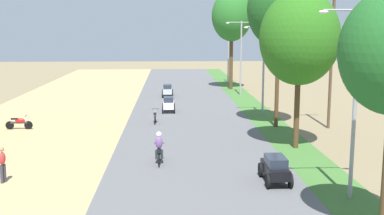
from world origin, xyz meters
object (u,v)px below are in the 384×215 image
median_tree_fourth (232,16)px  pedestrian_on_shoulder (2,163)px  median_tree_third (279,9)px  utility_pole_near (332,56)px  median_tree_second (299,38)px  motorbike_ahead_third (159,149)px  car_hatchback_white (169,104)px  streetlamp_near (356,90)px  parked_motorbike_third (19,122)px  car_sedan_black (275,168)px  streetlamp_farthest (228,48)px  motorbike_ahead_fourth (155,116)px  streetlamp_mid (264,63)px  car_sedan_silver (167,90)px  streetlamp_far (241,52)px

median_tree_fourth → pedestrian_on_shoulder: bearing=-113.9°
median_tree_third → utility_pole_near: bearing=-6.5°
median_tree_second → motorbike_ahead_third: median_tree_second is taller
car_hatchback_white → streetlamp_near: bearing=-69.9°
pedestrian_on_shoulder → motorbike_ahead_third: size_ratio=0.90×
parked_motorbike_third → median_tree_second: (17.28, -5.76, 5.68)m
car_sedan_black → motorbike_ahead_third: motorbike_ahead_third is taller
streetlamp_near → streetlamp_farthest: streetlamp_farthest is taller
median_tree_second → parked_motorbike_third: bearing=161.6°
median_tree_fourth → car_sedan_black: bearing=-93.9°
pedestrian_on_shoulder → parked_motorbike_third: bearing=103.8°
streetlamp_near → parked_motorbike_third: bearing=141.3°
streetlamp_near → pedestrian_on_shoulder: bearing=169.9°
median_tree_second → median_tree_fourth: (-0.32, 26.50, 1.87)m
motorbike_ahead_fourth → streetlamp_mid: bearing=16.8°
median_tree_third → parked_motorbike_third: bearing=-179.7°
pedestrian_on_shoulder → car_sedan_silver: size_ratio=0.72×
streetlamp_far → car_sedan_silver: streetlamp_far is taller
parked_motorbike_third → streetlamp_farthest: 31.73m
motorbike_ahead_third → motorbike_ahead_fourth: 10.49m
streetlamp_mid → motorbike_ahead_fourth: size_ratio=3.89×
car_sedan_black → motorbike_ahead_fourth: bearing=112.6°
streetlamp_far → car_sedan_silver: (-7.44, -1.00, -3.64)m
motorbike_ahead_fourth → streetlamp_near: bearing=-62.1°
pedestrian_on_shoulder → car_sedan_silver: (7.11, 26.20, -0.22)m
streetlamp_farthest → streetlamp_near: bearing=-90.0°
median_tree_second → streetlamp_far: 21.76m
median_tree_third → streetlamp_farthest: (-0.13, 26.20, -3.59)m
streetlamp_farthest → median_tree_second: bearing=-90.1°
streetlamp_near → motorbike_ahead_fourth: size_ratio=4.19×
streetlamp_far → utility_pole_near: bearing=-77.2°
parked_motorbike_third → median_tree_fourth: size_ratio=0.17×
median_tree_third → motorbike_ahead_third: 13.82m
median_tree_second → streetlamp_near: bearing=-89.7°
pedestrian_on_shoulder → streetlamp_far: bearing=61.9°
utility_pole_near → motorbike_ahead_fourth: (-11.95, 2.07, -4.34)m
car_sedan_black → streetlamp_mid: bearing=80.9°
streetlamp_farthest → pedestrian_on_shoulder: bearing=-111.2°
streetlamp_farthest → car_sedan_silver: 14.09m
median_tree_third → streetlamp_far: 16.24m
pedestrian_on_shoulder → streetlamp_mid: (14.55, 15.54, 3.18)m
streetlamp_farthest → car_sedan_black: 38.41m
utility_pole_near → car_sedan_silver: (-11.12, 15.22, -4.18)m
motorbike_ahead_third → median_tree_third: bearing=48.2°
median_tree_third → utility_pole_near: median_tree_third is taller
streetlamp_near → utility_pole_near: bearing=74.8°
parked_motorbike_third → median_tree_second: bearing=-18.4°
median_tree_second → car_hatchback_white: (-7.26, 11.90, -5.49)m
motorbike_ahead_fourth → median_tree_third: bearing=-11.2°
parked_motorbike_third → car_sedan_silver: (9.89, 14.92, 0.19)m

